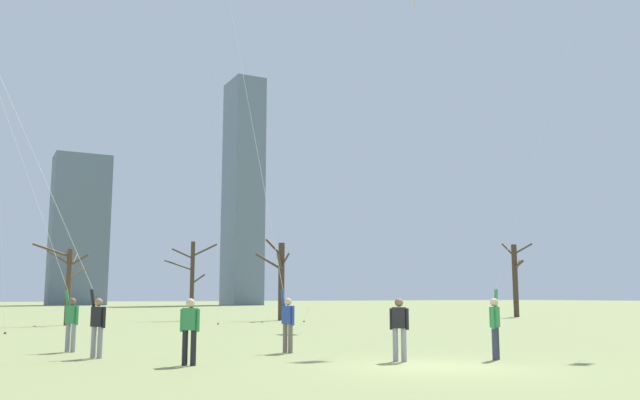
{
  "coord_description": "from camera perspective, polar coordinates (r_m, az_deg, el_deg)",
  "views": [
    {
      "loc": [
        -9.93,
        -13.11,
        1.68
      ],
      "look_at": [
        0.0,
        6.0,
        4.82
      ],
      "focal_mm": 36.99,
      "sensor_mm": 36.0,
      "label": 1
    }
  ],
  "objects": [
    {
      "name": "bystander_strolling_midfield",
      "position": [
        17.53,
        6.88,
        -10.78
      ],
      "size": [
        0.38,
        0.4,
        1.62
      ],
      "color": "gray",
      "rests_on": "ground"
    },
    {
      "name": "bare_tree_far_right_edge",
      "position": [
        41.31,
        -21.0,
        -6.47
      ],
      "size": [
        3.24,
        2.47,
        4.7
      ],
      "color": "#4C3828",
      "rests_on": "ground"
    },
    {
      "name": "bystander_far_off_by_trees",
      "position": [
        16.75,
        -11.21,
        -10.8
      ],
      "size": [
        0.41,
        0.37,
        1.62
      ],
      "color": "black",
      "rests_on": "ground"
    },
    {
      "name": "kite_flyer_foreground_right_blue",
      "position": [
        20.69,
        -3.83,
        -4.93
      ],
      "size": [
        1.2,
        6.81,
        18.5
      ],
      "color": "#726656",
      "rests_on": "ground"
    },
    {
      "name": "skyline_short_annex",
      "position": [
        126.41,
        -6.67,
        0.8
      ],
      "size": [
        5.81,
        8.29,
        43.1
      ],
      "color": "slate",
      "rests_on": "ground"
    },
    {
      "name": "bare_tree_leftmost",
      "position": [
        46.34,
        -3.45,
        -6.65
      ],
      "size": [
        2.13,
        2.96,
        5.76
      ],
      "color": "#423326",
      "rests_on": "ground"
    },
    {
      "name": "kite_flyer_midfield_center_yellow",
      "position": [
        20.09,
        -21.44,
        -2.86
      ],
      "size": [
        4.48,
        4.38,
        11.8
      ],
      "color": "gray",
      "rests_on": "ground"
    },
    {
      "name": "skyline_tall_tower",
      "position": [
        131.85,
        -20.13,
        -2.43
      ],
      "size": [
        10.13,
        7.59,
        28.04
      ],
      "color": "slate",
      "rests_on": "ground"
    },
    {
      "name": "kite_flyer_midfield_left_green",
      "position": [
        19.96,
        16.7,
        -3.55
      ],
      "size": [
        11.63,
        4.48,
        18.33
      ],
      "color": "#33384C",
      "rests_on": "ground"
    },
    {
      "name": "kite_flyer_far_back_white",
      "position": [
        22.31,
        -23.27,
        -1.59
      ],
      "size": [
        7.67,
        4.6,
        21.6
      ],
      "color": "gray",
      "rests_on": "ground"
    },
    {
      "name": "bare_tree_center",
      "position": [
        47.05,
        -11.02,
        -6.57
      ],
      "size": [
        3.41,
        1.84,
        5.46
      ],
      "color": "#423326",
      "rests_on": "ground"
    },
    {
      "name": "ground_plane",
      "position": [
        16.53,
        9.93,
        -14.01
      ],
      "size": [
        400.0,
        400.0,
        0.0
      ],
      "primitive_type": "plane",
      "color": "#848E56"
    },
    {
      "name": "bare_tree_right_of_center",
      "position": [
        55.94,
        16.54,
        -6.43
      ],
      "size": [
        1.48,
        2.55,
        6.05
      ],
      "color": "#423326",
      "rests_on": "ground"
    }
  ]
}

